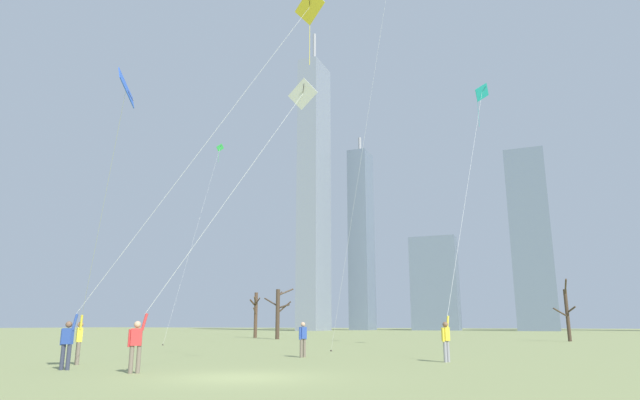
{
  "coord_description": "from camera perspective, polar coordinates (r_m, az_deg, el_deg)",
  "views": [
    {
      "loc": [
        8.34,
        -14.11,
        1.52
      ],
      "look_at": [
        0.0,
        6.0,
        6.63
      ],
      "focal_mm": 29.76,
      "sensor_mm": 36.0,
      "label": 1
    }
  ],
  "objects": [
    {
      "name": "kite_flyer_foreground_right_blue",
      "position": [
        21.8,
        -23.86,
        -10.04
      ],
      "size": [
        6.47,
        5.64,
        8.91
      ],
      "color": "#726656",
      "rests_on": "ground"
    },
    {
      "name": "skyline_short_annex",
      "position": [
        141.23,
        12.22,
        -8.71
      ],
      "size": [
        11.83,
        5.15,
        23.76
      ],
      "color": "slate",
      "rests_on": "ground"
    },
    {
      "name": "kite_flyer_midfield_right_yellow",
      "position": [
        20.15,
        -20.19,
        -6.22
      ],
      "size": [
        8.61,
        3.59,
        14.44
      ],
      "color": "#33384C",
      "rests_on": "ground"
    },
    {
      "name": "skyline_mid_tower_right",
      "position": [
        146.99,
        4.48,
        -4.11
      ],
      "size": [
        5.3,
        7.82,
        53.93
      ],
      "color": "slate",
      "rests_on": "ground"
    },
    {
      "name": "distant_kite_drifting_left_green",
      "position": [
        47.65,
        -11.38,
        3.14
      ],
      "size": [
        0.69,
        6.03,
        17.44
      ],
      "color": "green",
      "rests_on": "ground"
    },
    {
      "name": "kite_flyer_foreground_left_teal",
      "position": [
        27.06,
        14.75,
        -4.97
      ],
      "size": [
        1.63,
        15.56,
        18.66
      ],
      "color": "gray",
      "rests_on": "ground"
    },
    {
      "name": "bare_tree_leftmost",
      "position": [
        54.38,
        25.02,
        -10.91
      ],
      "size": [
        1.99,
        1.74,
        5.54
      ],
      "color": "#423326",
      "rests_on": "ground"
    },
    {
      "name": "bystander_watching_nearby",
      "position": [
        25.93,
        -1.86,
        -14.56
      ],
      "size": [
        0.29,
        0.49,
        1.62
      ],
      "color": "#726656",
      "rests_on": "ground"
    },
    {
      "name": "skyline_squat_block",
      "position": [
        137.28,
        21.73,
        -3.86
      ],
      "size": [
        9.1,
        8.45,
        43.18
      ],
      "color": "slate",
      "rests_on": "ground"
    },
    {
      "name": "kite_flyer_midfield_center_white",
      "position": [
        18.47,
        -16.05,
        -9.85
      ],
      "size": [
        5.25,
        3.43,
        10.55
      ],
      "color": "#726656",
      "rests_on": "ground"
    },
    {
      "name": "ground_plane",
      "position": [
        16.47,
        -8.46,
        -18.37
      ],
      "size": [
        400.0,
        400.0,
        0.0
      ],
      "primitive_type": "plane",
      "color": "#848E56"
    },
    {
      "name": "bare_tree_far_right_edge",
      "position": [
        56.97,
        -4.51,
        -11.83
      ],
      "size": [
        3.21,
        1.76,
        5.27
      ],
      "color": "#423326",
      "rests_on": "ground"
    },
    {
      "name": "skyline_slender_spire",
      "position": [
        134.61,
        -0.64,
        1.02
      ],
      "size": [
        5.26,
        10.07,
        78.7
      ],
      "color": "gray",
      "rests_on": "ground"
    },
    {
      "name": "bare_tree_center",
      "position": [
        62.8,
        -6.94,
        -11.99
      ],
      "size": [
        1.12,
        1.77,
        5.11
      ],
      "color": "#4C3828",
      "rests_on": "ground"
    }
  ]
}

